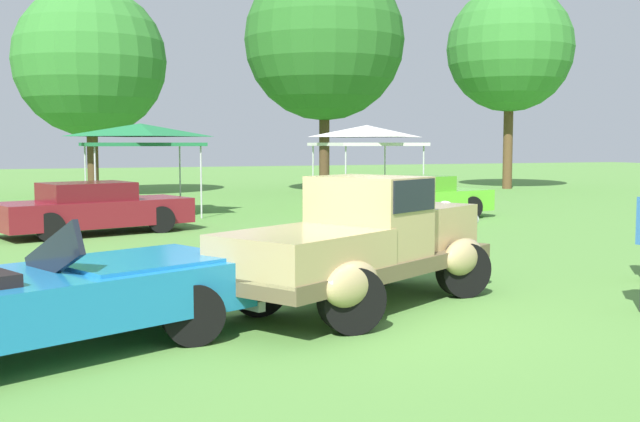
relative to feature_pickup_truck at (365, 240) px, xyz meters
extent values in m
plane|color=#568C3D|center=(-0.30, -0.30, -0.87)|extent=(120.00, 120.00, 0.00)
cube|color=brown|center=(-0.03, -0.02, -0.31)|extent=(4.54, 3.42, 0.20)
cube|color=tan|center=(1.11, 0.63, 0.07)|extent=(1.95, 1.75, 0.60)
ellipsoid|color=silver|center=(1.84, 1.04, 0.05)|extent=(0.40, 0.53, 0.68)
cube|color=tan|center=(0.07, 0.04, 0.31)|extent=(1.59, 1.71, 1.04)
cube|color=black|center=(0.07, 0.04, 0.61)|extent=(1.53, 1.70, 0.40)
cube|color=tan|center=(-1.12, -0.63, -0.01)|extent=(2.36, 2.17, 0.48)
ellipsoid|color=tan|center=(0.82, 1.29, -0.31)|extent=(0.98, 0.77, 0.52)
ellipsoid|color=tan|center=(1.53, 0.03, -0.31)|extent=(0.98, 0.77, 0.52)
ellipsoid|color=tan|center=(-1.47, 0.00, -0.31)|extent=(0.98, 0.77, 0.52)
ellipsoid|color=tan|center=(-0.76, -1.26, -0.31)|extent=(0.98, 0.77, 0.52)
sphere|color=silver|center=(1.66, 1.45, 0.13)|extent=(0.18, 0.18, 0.18)
sphere|color=silver|center=(2.10, 0.68, 0.13)|extent=(0.18, 0.18, 0.18)
cylinder|color=black|center=(0.82, 1.29, -0.49)|extent=(0.76, 0.24, 0.76)
cylinder|color=black|center=(1.53, 0.03, -0.49)|extent=(0.76, 0.24, 0.76)
cylinder|color=black|center=(-1.47, 0.00, -0.49)|extent=(0.76, 0.24, 0.76)
cylinder|color=black|center=(-0.76, -1.26, -0.49)|extent=(0.76, 0.24, 0.76)
cube|color=#1E7AB7|center=(-4.14, -0.93, -0.30)|extent=(4.81, 3.32, 0.52)
cube|color=#1E7AB7|center=(-2.93, -0.42, -0.10)|extent=(2.24, 2.04, 0.20)
cube|color=black|center=(-3.88, -0.82, 0.12)|extent=(0.54, 1.17, 0.82)
cube|color=silver|center=(-1.98, -0.03, -0.59)|extent=(0.73, 1.56, 0.12)
cylinder|color=black|center=(-3.12, 0.34, -0.54)|extent=(0.66, 0.20, 0.66)
cylinder|color=black|center=(-2.52, -1.09, -0.54)|extent=(0.66, 0.20, 0.66)
cube|color=maroon|center=(-2.44, 9.68, -0.37)|extent=(4.72, 2.88, 0.60)
cube|color=maroon|center=(-2.61, 9.63, 0.13)|extent=(2.28, 1.94, 0.44)
cylinder|color=black|center=(-0.95, 9.32, -0.55)|extent=(0.64, 0.22, 0.64)
cylinder|color=black|center=(-3.49, 8.56, -0.55)|extent=(0.64, 0.22, 0.64)
cube|color=#60C62D|center=(6.34, 9.89, -0.37)|extent=(4.70, 2.63, 0.60)
cube|color=#4D9F24|center=(6.17, 9.85, 0.13)|extent=(2.22, 1.84, 0.44)
cylinder|color=black|center=(7.81, 9.43, -0.55)|extent=(0.64, 0.22, 0.64)
cylinder|color=black|center=(5.22, 8.84, -0.55)|extent=(0.64, 0.22, 0.64)
cylinder|color=#B7B7BC|center=(0.76, 15.30, 0.16)|extent=(0.05, 0.05, 2.05)
cylinder|color=#B7B7BC|center=(0.76, 12.41, 0.16)|extent=(0.05, 0.05, 2.05)
cylinder|color=#B7B7BC|center=(-2.13, 15.30, 0.16)|extent=(0.05, 0.05, 2.05)
cylinder|color=#B7B7BC|center=(-2.13, 12.41, 0.16)|extent=(0.05, 0.05, 2.05)
cube|color=#1E703D|center=(-0.69, 13.86, 1.23)|extent=(3.21, 3.21, 0.10)
pyramid|color=#1E703D|center=(-0.69, 13.86, 1.65)|extent=(3.15, 3.15, 0.38)
cylinder|color=#B7B7BC|center=(7.72, 14.64, 0.16)|extent=(0.05, 0.05, 2.05)
cylinder|color=#B7B7BC|center=(7.72, 11.98, 0.16)|extent=(0.05, 0.05, 2.05)
cylinder|color=#B7B7BC|center=(5.06, 14.64, 0.16)|extent=(0.05, 0.05, 2.05)
cylinder|color=#B7B7BC|center=(5.06, 11.98, 0.16)|extent=(0.05, 0.05, 2.05)
cube|color=silver|center=(6.39, 13.31, 1.23)|extent=(2.95, 2.95, 0.10)
pyramid|color=silver|center=(6.39, 13.31, 1.65)|extent=(2.90, 2.90, 0.38)
cylinder|color=#47331E|center=(-1.14, 23.19, 1.01)|extent=(0.44, 0.44, 3.75)
sphere|color=#337A2D|center=(-1.14, 23.19, 4.53)|extent=(6.01, 6.01, 6.01)
cylinder|color=#47331E|center=(8.26, 21.43, 1.44)|extent=(0.44, 0.44, 4.62)
sphere|color=#286623|center=(8.26, 21.43, 5.61)|extent=(6.75, 6.75, 6.75)
cylinder|color=brown|center=(17.43, 21.10, 1.58)|extent=(0.44, 0.44, 4.90)
sphere|color=#337A2D|center=(17.43, 21.10, 5.64)|extent=(5.82, 5.82, 5.82)
camera|label=1|loc=(-4.26, -8.94, 1.26)|focal=42.99mm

